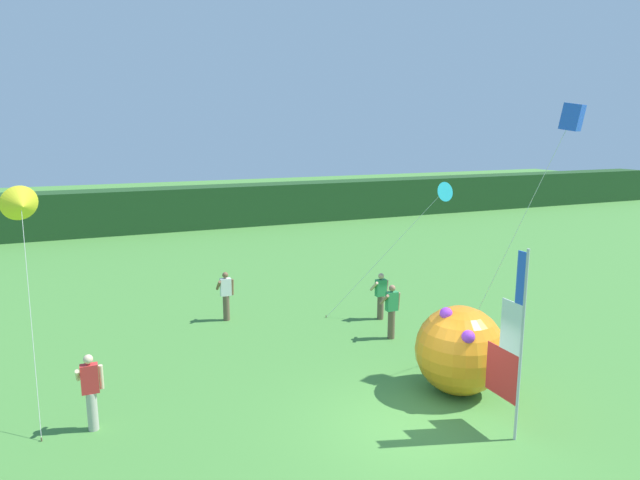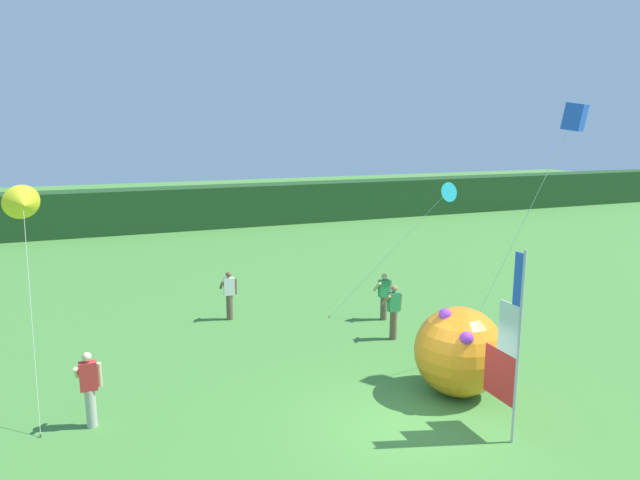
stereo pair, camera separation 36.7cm
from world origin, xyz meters
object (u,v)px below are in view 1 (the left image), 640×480
object	(u,v)px
kite_cyan_delta_1	(442,193)
inflatable_balloon	(460,350)
banner_flag	(511,346)
person_near_banner	(392,310)
person_mid_field	(91,390)
kite_blue_box_2	(572,118)
person_far_right	(226,295)
kite_yellow_delta_0	(21,205)
person_far_left	(381,295)

from	to	relation	value
kite_cyan_delta_1	inflatable_balloon	bearing A→B (deg)	-119.38
banner_flag	person_near_banner	size ratio (longest dim) A/B	2.39
person_mid_field	person_near_banner	bearing A→B (deg)	14.45
inflatable_balloon	kite_blue_box_2	xyz separation A→B (m)	(3.01, 0.02, 5.54)
person_far_right	inflatable_balloon	size ratio (longest dim) A/B	0.75
banner_flag	kite_blue_box_2	xyz separation A→B (m)	(3.25, 2.01, 4.67)
banner_flag	inflatable_balloon	size ratio (longest dim) A/B	1.83
person_mid_field	kite_yellow_delta_0	distance (m)	4.43
person_mid_field	kite_yellow_delta_0	world-z (taller)	kite_yellow_delta_0
person_mid_field	kite_blue_box_2	distance (m)	12.82
person_near_banner	person_far_right	bearing A→B (deg)	139.68
banner_flag	person_far_right	world-z (taller)	banner_flag
person_far_right	inflatable_balloon	distance (m)	8.45
banner_flag	person_far_right	size ratio (longest dim) A/B	2.44
person_far_right	kite_yellow_delta_0	bearing A→B (deg)	-144.91
person_far_right	person_far_left	bearing A→B (deg)	-21.56
person_far_left	inflatable_balloon	world-z (taller)	inflatable_balloon
person_near_banner	person_far_right	world-z (taller)	person_near_banner
banner_flag	person_mid_field	world-z (taller)	banner_flag
person_near_banner	inflatable_balloon	xyz separation A→B (m)	(-0.29, -3.80, 0.18)
kite_blue_box_2	person_near_banner	bearing A→B (deg)	125.83
kite_yellow_delta_0	kite_cyan_delta_1	bearing A→B (deg)	6.72
person_near_banner	kite_cyan_delta_1	xyz separation A→B (m)	(2.55, 1.24, 3.37)
person_near_banner	person_far_left	xyz separation A→B (m)	(0.57, 1.72, -0.06)
person_near_banner	kite_yellow_delta_0	size ratio (longest dim) A/B	0.33
person_far_right	kite_yellow_delta_0	size ratio (longest dim) A/B	0.33
person_near_banner	person_far_left	bearing A→B (deg)	71.72
person_mid_field	person_far_right	bearing A→B (deg)	53.45
person_far_right	banner_flag	bearing A→B (deg)	-68.25
person_near_banner	kite_cyan_delta_1	bearing A→B (deg)	25.92
banner_flag	person_near_banner	distance (m)	5.91
person_far_left	kite_cyan_delta_1	world-z (taller)	kite_cyan_delta_1
person_near_banner	kite_yellow_delta_0	bearing A→B (deg)	-178.75
person_far_left	kite_yellow_delta_0	world-z (taller)	kite_yellow_delta_0
person_far_left	inflatable_balloon	distance (m)	5.59
person_far_right	kite_blue_box_2	xyz separation A→B (m)	(7.02, -7.42, 5.74)
person_far_left	banner_flag	bearing A→B (deg)	-98.30
kite_yellow_delta_0	person_far_left	bearing A→B (deg)	10.59
banner_flag	person_far_right	bearing A→B (deg)	111.75
inflatable_balloon	kite_blue_box_2	bearing A→B (deg)	0.37
person_mid_field	person_far_right	xyz separation A→B (m)	(4.35, 5.87, -0.02)
person_far_right	kite_yellow_delta_0	distance (m)	7.71
person_far_right	kite_blue_box_2	world-z (taller)	kite_blue_box_2
person_mid_field	inflatable_balloon	bearing A→B (deg)	-10.65
inflatable_balloon	person_mid_field	bearing A→B (deg)	169.35
person_mid_field	person_far_left	world-z (taller)	person_mid_field
banner_flag	kite_cyan_delta_1	distance (m)	8.01
kite_blue_box_2	inflatable_balloon	bearing A→B (deg)	-179.63
banner_flag	kite_yellow_delta_0	world-z (taller)	kite_yellow_delta_0
kite_blue_box_2	kite_yellow_delta_0	bearing A→B (deg)	164.09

